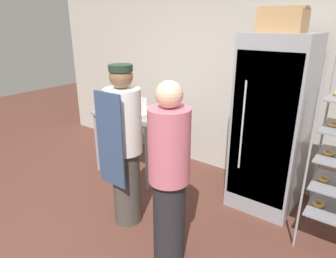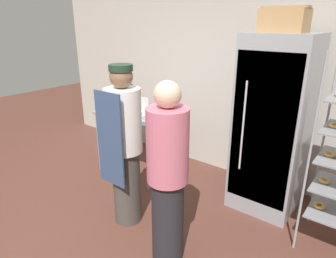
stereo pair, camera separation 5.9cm
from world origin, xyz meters
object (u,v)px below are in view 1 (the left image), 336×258
(blender_pitcher, at_px, (127,96))
(binder_stack, at_px, (111,107))
(refrigerator, at_px, (272,125))
(donut_box, at_px, (133,114))
(person_customer, at_px, (169,176))
(cardboard_storage_box, at_px, (283,20))
(person_baker, at_px, (124,146))

(blender_pitcher, xyz_separation_m, binder_stack, (0.08, -0.38, -0.06))
(refrigerator, distance_m, donut_box, 1.66)
(binder_stack, relative_size, person_customer, 0.19)
(cardboard_storage_box, distance_m, person_customer, 1.81)
(blender_pitcher, distance_m, binder_stack, 0.40)
(blender_pitcher, distance_m, person_customer, 2.13)
(donut_box, xyz_separation_m, person_baker, (0.54, -0.71, -0.06))
(refrigerator, height_order, blender_pitcher, refrigerator)
(blender_pitcher, height_order, person_customer, person_customer)
(donut_box, height_order, blender_pitcher, blender_pitcher)
(blender_pitcher, relative_size, person_customer, 0.19)
(cardboard_storage_box, relative_size, person_customer, 0.26)
(donut_box, height_order, person_customer, person_customer)
(donut_box, height_order, cardboard_storage_box, cardboard_storage_box)
(donut_box, distance_m, person_customer, 1.50)
(donut_box, xyz_separation_m, cardboard_storage_box, (1.58, 0.43, 1.11))
(donut_box, bearing_deg, person_customer, -35.65)
(person_baker, xyz_separation_m, person_customer, (0.67, -0.16, -0.04))
(binder_stack, bearing_deg, person_customer, -28.60)
(donut_box, relative_size, blender_pitcher, 0.97)
(person_customer, bearing_deg, cardboard_storage_box, 74.08)
(refrigerator, distance_m, cardboard_storage_box, 1.08)
(blender_pitcher, relative_size, cardboard_storage_box, 0.72)
(cardboard_storage_box, bearing_deg, person_customer, -105.92)
(refrigerator, distance_m, person_baker, 1.60)
(blender_pitcher, bearing_deg, donut_box, -39.24)
(refrigerator, bearing_deg, person_customer, -104.99)
(blender_pitcher, height_order, cardboard_storage_box, cardboard_storage_box)
(cardboard_storage_box, bearing_deg, blender_pitcher, -179.20)
(blender_pitcher, xyz_separation_m, person_customer, (1.70, -1.27, -0.18))
(donut_box, bearing_deg, binder_stack, 177.96)
(cardboard_storage_box, xyz_separation_m, person_baker, (-1.04, -1.13, -1.17))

